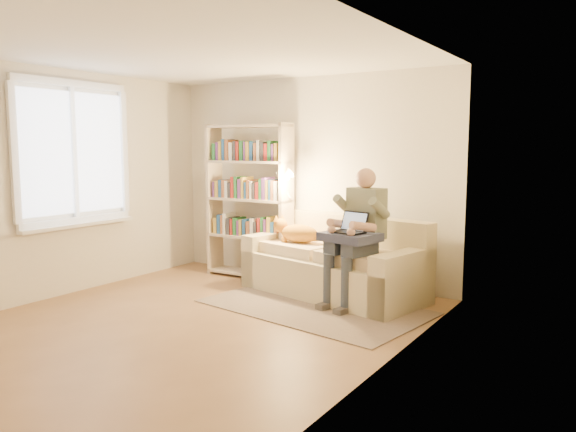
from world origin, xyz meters
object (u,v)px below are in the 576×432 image
Objects in this scene: cat at (295,232)px; bookshelf at (249,194)px; person at (358,228)px; laptop at (351,227)px; sofa at (335,267)px.

cat is 0.38× the size of bookshelf.
person is 0.13m from laptop.
laptop reaches higher than sofa.
bookshelf is at bearing 178.63° from person.
laptop is at bearing -18.33° from bookshelf.
cat is at bearing 178.67° from person.
person is at bearing -1.33° from cat.
sofa is 6.07× the size of laptop.
sofa is at bearing 147.72° from laptop.
sofa is 3.01× the size of cat.
sofa is 0.65m from cat.
sofa is at bearing -8.16° from bookshelf.
cat is (-0.94, 0.22, -0.15)m from person.
laptop is at bearing -88.99° from person.
sofa is 0.76m from laptop.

